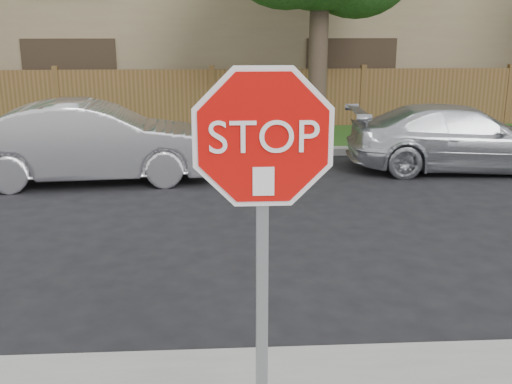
{
  "coord_description": "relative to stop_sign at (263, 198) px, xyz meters",
  "views": [
    {
      "loc": [
        0.19,
        -4.46,
        2.69
      ],
      "look_at": [
        0.4,
        -0.9,
        1.7
      ],
      "focal_mm": 42.0,
      "sensor_mm": 36.0,
      "label": 1
    }
  ],
  "objects": [
    {
      "name": "ground",
      "position": [
        -0.4,
        1.48,
        -1.83
      ],
      "size": [
        90.0,
        90.0,
        0.0
      ],
      "primitive_type": "plane",
      "color": "black",
      "rests_on": "ground"
    },
    {
      "name": "stop_sign",
      "position": [
        0.0,
        0.0,
        0.0
      ],
      "size": [
        1.01,
        0.13,
        2.55
      ],
      "color": "gray",
      "rests_on": "sidewalk_near"
    },
    {
      "name": "fence",
      "position": [
        -0.4,
        12.88,
        -1.03
      ],
      "size": [
        70.0,
        0.12,
        1.6
      ],
      "primitive_type": "cube",
      "color": "brown",
      "rests_on": "ground"
    },
    {
      "name": "apartment_building",
      "position": [
        -0.4,
        18.48,
        1.7
      ],
      "size": [
        35.2,
        9.2,
        7.2
      ],
      "color": "#8D7557",
      "rests_on": "ground"
    },
    {
      "name": "sedan_left",
      "position": [
        -2.46,
        7.59,
        -1.12
      ],
      "size": [
        4.44,
        1.87,
        1.43
      ],
      "primitive_type": "imported",
      "rotation": [
        0.0,
        0.0,
        1.66
      ],
      "color": "silver",
      "rests_on": "ground"
    },
    {
      "name": "grass_strip",
      "position": [
        -0.4,
        11.28,
        -1.77
      ],
      "size": [
        70.0,
        3.0,
        0.12
      ],
      "primitive_type": "cube",
      "color": "#1E4714",
      "rests_on": "ground"
    },
    {
      "name": "sedan_right",
      "position": [
        4.37,
        8.05,
        -1.21
      ],
      "size": [
        4.38,
        2.0,
        1.24
      ],
      "primitive_type": "imported",
      "rotation": [
        0.0,
        0.0,
        1.51
      ],
      "color": "silver",
      "rests_on": "ground"
    },
    {
      "name": "far_curb",
      "position": [
        -0.4,
        9.63,
        -1.75
      ],
      "size": [
        70.0,
        0.3,
        0.15
      ],
      "primitive_type": "cube",
      "color": "gray",
      "rests_on": "ground"
    }
  ]
}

